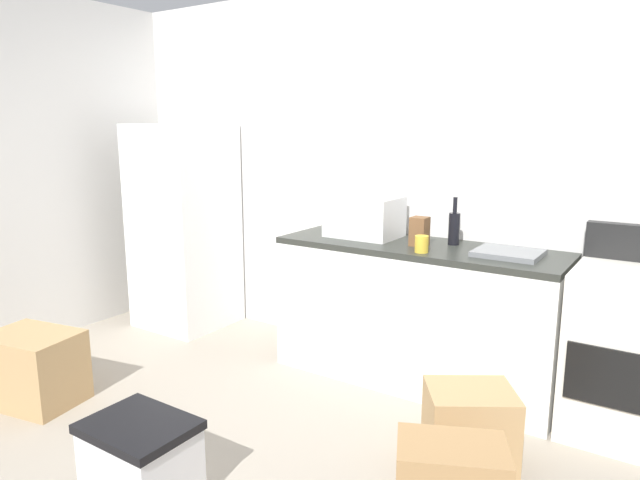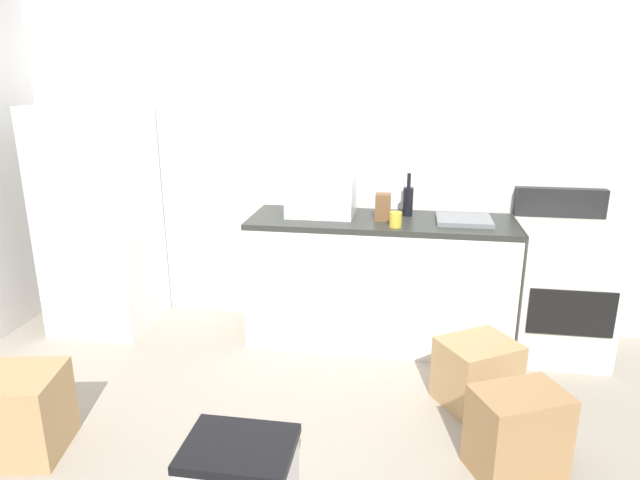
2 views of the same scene
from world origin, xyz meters
name	(u,v)px [view 1 (image 1 of 2)]	position (x,y,z in m)	size (l,w,h in m)	color
ground_plane	(262,448)	(0.00, 0.00, 0.00)	(6.00, 6.00, 0.00)	#9E9384
wall_back	(401,175)	(0.00, 1.55, 1.30)	(5.00, 0.10, 2.60)	silver
kitchen_counter	(416,313)	(0.30, 1.20, 0.45)	(1.80, 0.60, 0.90)	white
refrigerator	(184,226)	(-1.75, 1.15, 0.82)	(0.68, 0.66, 1.65)	white
stove_oven	(630,351)	(1.52, 1.21, 0.47)	(0.60, 0.61, 1.10)	silver
microwave	(364,217)	(-0.12, 1.25, 1.04)	(0.46, 0.34, 0.27)	white
sink_basin	(508,253)	(0.86, 1.20, 0.92)	(0.36, 0.32, 0.03)	slate
wine_bottle	(454,227)	(0.48, 1.32, 1.01)	(0.07, 0.07, 0.30)	black
coffee_mug	(422,244)	(0.41, 1.00, 0.95)	(0.08, 0.08, 0.10)	gold
knife_block	(419,231)	(0.32, 1.17, 0.99)	(0.10, 0.10, 0.18)	brown
cardboard_box_medium	(469,426)	(0.92, 0.47, 0.19)	(0.41, 0.34, 0.38)	tan
cardboard_box_small	(34,368)	(-1.45, -0.36, 0.22)	(0.52, 0.38, 0.43)	tan
storage_bin	(141,462)	(-0.17, -0.62, 0.19)	(0.46, 0.36, 0.38)	silver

